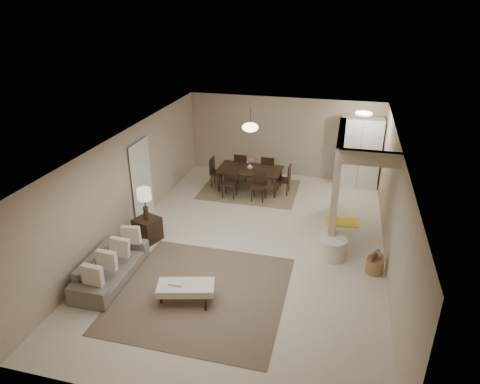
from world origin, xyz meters
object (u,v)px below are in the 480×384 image
(pantry_cabinet, at_px, (359,153))
(wicker_basket, at_px, (375,266))
(dining_table, at_px, (250,179))
(round_pouf, at_px, (333,248))
(ottoman_bench, at_px, (186,288))
(sofa, at_px, (111,267))
(side_table, at_px, (148,229))

(pantry_cabinet, bearing_deg, wicker_basket, -85.03)
(wicker_basket, xyz_separation_m, dining_table, (-3.48, 3.48, 0.17))
(round_pouf, bearing_deg, wicker_basket, -21.73)
(pantry_cabinet, distance_m, round_pouf, 4.35)
(pantry_cabinet, xyz_separation_m, ottoman_bench, (-3.07, -6.44, -0.75))
(sofa, bearing_deg, pantry_cabinet, -39.32)
(pantry_cabinet, distance_m, sofa, 7.83)
(round_pouf, bearing_deg, pantry_cabinet, 83.55)
(wicker_basket, bearing_deg, side_table, 179.36)
(sofa, bearing_deg, ottoman_bench, -101.16)
(ottoman_bench, distance_m, round_pouf, 3.40)
(sofa, height_order, round_pouf, sofa)
(ottoman_bench, bearing_deg, pantry_cabinet, 49.89)
(pantry_cabinet, bearing_deg, sofa, -128.00)
(pantry_cabinet, height_order, dining_table, pantry_cabinet)
(ottoman_bench, xyz_separation_m, side_table, (-1.68, 1.90, -0.02))
(side_table, bearing_deg, sofa, -91.79)
(ottoman_bench, bearing_deg, round_pouf, 25.63)
(side_table, relative_size, dining_table, 0.30)
(pantry_cabinet, relative_size, dining_table, 1.12)
(round_pouf, relative_size, wicker_basket, 1.67)
(pantry_cabinet, xyz_separation_m, side_table, (-4.75, -4.54, -0.77))
(sofa, relative_size, ottoman_bench, 1.74)
(sofa, bearing_deg, dining_table, -20.23)
(sofa, bearing_deg, round_pouf, -67.64)
(sofa, bearing_deg, wicker_basket, -74.79)
(ottoman_bench, relative_size, dining_table, 0.61)
(sofa, xyz_separation_m, ottoman_bench, (1.73, -0.30, 0.01))
(pantry_cabinet, height_order, round_pouf, pantry_cabinet)
(sofa, height_order, wicker_basket, sofa)
(side_table, bearing_deg, dining_table, 63.99)
(ottoman_bench, xyz_separation_m, wicker_basket, (3.47, 1.84, -0.15))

